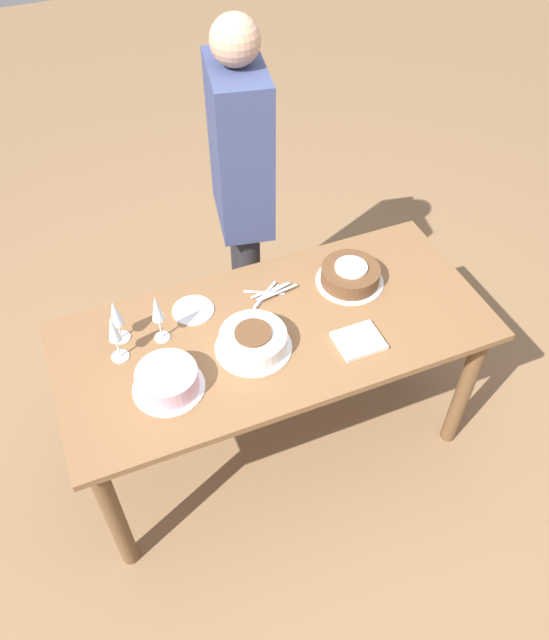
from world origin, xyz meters
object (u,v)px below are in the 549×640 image
Objects in this scene: cake_center_white at (253,341)px; wine_glass_extra at (157,310)px; cake_front_chocolate at (350,275)px; wine_glass_near at (115,314)px; person_cutting at (241,177)px; wine_glass_far at (113,331)px; cake_back_decorated at (168,380)px.

wine_glass_extra reaches higher than cake_center_white.
wine_glass_near reaches higher than cake_front_chocolate.
cake_center_white is at bearing -6.65° from person_cutting.
cake_front_chocolate is at bearing -159.72° from cake_center_white.
wine_glass_far is at bearing 11.12° from wine_glass_extra.
person_cutting is (-0.22, -0.71, 0.22)m from cake_center_white.
wine_glass_extra is (-0.14, 0.06, 0.02)m from wine_glass_near.
wine_glass_far is 0.90m from person_cutting.
cake_front_chocolate is at bearing 176.81° from wine_glass_near.
wine_glass_extra is (-0.04, -0.24, 0.11)m from cake_back_decorated.
cake_back_decorated is 0.27m from wine_glass_extra.
wine_glass_extra reaches higher than cake_front_chocolate.
cake_center_white reaches higher than cake_front_chocolate.
cake_center_white is 1.48× the size of wine_glass_near.
wine_glass_extra is at bearing 158.05° from wine_glass_near.
cake_back_decorated is 0.98m from person_cutting.
wine_glass_extra is at bearing -30.41° from cake_center_white.
wine_glass_near is 0.16m from wine_glass_extra.
cake_back_decorated is at bearing -25.75° from person_cutting.
cake_back_decorated is 1.17× the size of wine_glass_extra.
wine_glass_near is 0.12× the size of person_cutting.
cake_back_decorated is 1.22× the size of wine_glass_far.
person_cutting reaches higher than wine_glass_extra.
cake_front_chocolate is at bearing -179.62° from wine_glass_extra.
wine_glass_near is at bearing -3.19° from cake_front_chocolate.
cake_back_decorated is at bearing 16.17° from cake_front_chocolate.
person_cutting is at bearing -145.07° from wine_glass_near.
wine_glass_extra reaches higher than wine_glass_far.
cake_center_white is 0.37m from wine_glass_extra.
wine_glass_near is at bearing -44.27° from person_cutting.
wine_glass_far reaches higher than cake_front_chocolate.
wine_glass_far is at bearing -17.07° from cake_center_white.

